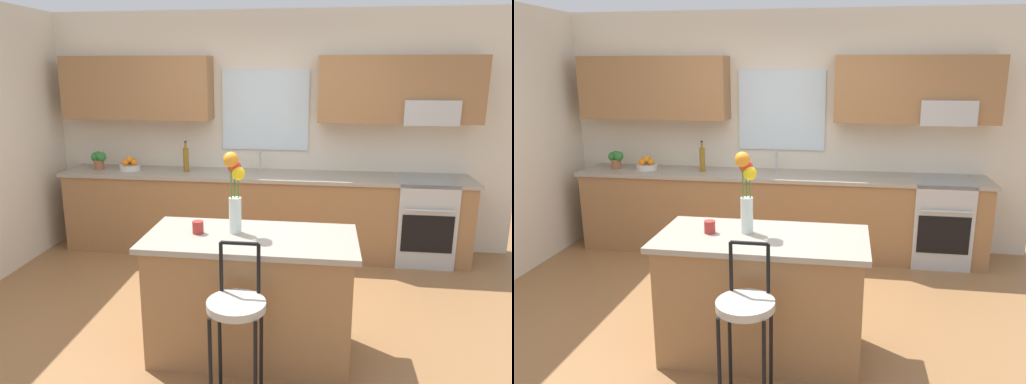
# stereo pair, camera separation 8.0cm
# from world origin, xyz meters

# --- Properties ---
(ground_plane) EXTENTS (14.00, 14.00, 0.00)m
(ground_plane) POSITION_xyz_m (0.00, 0.00, 0.00)
(ground_plane) COLOR olive
(back_wall_assembly) EXTENTS (5.60, 0.50, 2.70)m
(back_wall_assembly) POSITION_xyz_m (0.03, 1.99, 1.51)
(back_wall_assembly) COLOR beige
(back_wall_assembly) RESTS_ON ground
(counter_run) EXTENTS (4.56, 0.64, 0.92)m
(counter_run) POSITION_xyz_m (-0.00, 1.70, 0.47)
(counter_run) COLOR #996B42
(counter_run) RESTS_ON ground
(sink_faucet) EXTENTS (0.02, 0.13, 0.23)m
(sink_faucet) POSITION_xyz_m (-0.04, 1.84, 1.06)
(sink_faucet) COLOR #B7BABC
(sink_faucet) RESTS_ON counter_run
(oven_range) EXTENTS (0.60, 0.64, 0.92)m
(oven_range) POSITION_xyz_m (1.77, 1.68, 0.46)
(oven_range) COLOR #B7BABC
(oven_range) RESTS_ON ground
(kitchen_island) EXTENTS (1.49, 0.73, 0.92)m
(kitchen_island) POSITION_xyz_m (0.18, -0.39, 0.46)
(kitchen_island) COLOR #996B42
(kitchen_island) RESTS_ON ground
(bar_stool_near) EXTENTS (0.36, 0.36, 1.04)m
(bar_stool_near) POSITION_xyz_m (0.18, -0.97, 0.64)
(bar_stool_near) COLOR black
(bar_stool_near) RESTS_ON ground
(flower_vase) EXTENTS (0.15, 0.14, 0.59)m
(flower_vase) POSITION_xyz_m (0.06, -0.34, 1.26)
(flower_vase) COLOR silver
(flower_vase) RESTS_ON kitchen_island
(mug_ceramic) EXTENTS (0.08, 0.08, 0.09)m
(mug_ceramic) POSITION_xyz_m (-0.20, -0.39, 0.97)
(mug_ceramic) COLOR #A52D28
(mug_ceramic) RESTS_ON kitchen_island
(fruit_bowl_oranges) EXTENTS (0.24, 0.24, 0.16)m
(fruit_bowl_oranges) POSITION_xyz_m (-1.55, 1.70, 0.98)
(fruit_bowl_oranges) COLOR silver
(fruit_bowl_oranges) RESTS_ON counter_run
(bottle_olive_oil) EXTENTS (0.06, 0.06, 0.35)m
(bottle_olive_oil) POSITION_xyz_m (-0.87, 1.70, 1.06)
(bottle_olive_oil) COLOR olive
(bottle_olive_oil) RESTS_ON counter_run
(potted_plant_small) EXTENTS (0.19, 0.13, 0.21)m
(potted_plant_small) POSITION_xyz_m (-1.92, 1.70, 1.04)
(potted_plant_small) COLOR #9E5B3D
(potted_plant_small) RESTS_ON counter_run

